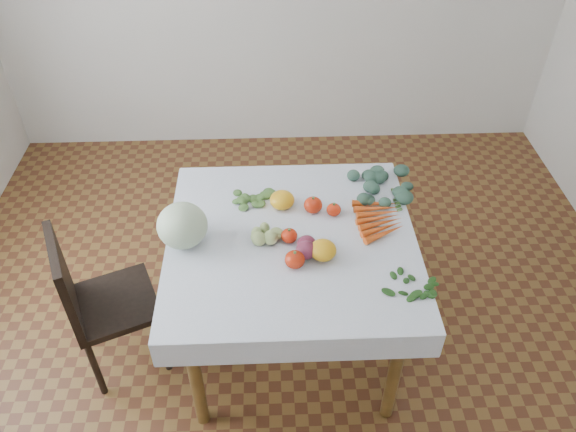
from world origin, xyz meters
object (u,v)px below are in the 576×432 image
(chair, at_px, (94,298))
(carrot_bunch, at_px, (382,218))
(cabbage, at_px, (182,226))
(heirloom_back, at_px, (282,200))
(table, at_px, (292,254))

(chair, distance_m, carrot_bunch, 1.39)
(chair, distance_m, cabbage, 0.58)
(heirloom_back, bearing_deg, chair, -160.69)
(heirloom_back, bearing_deg, cabbage, -152.52)
(table, height_order, heirloom_back, heirloom_back)
(cabbage, bearing_deg, carrot_bunch, 6.85)
(table, relative_size, carrot_bunch, 3.36)
(chair, bearing_deg, carrot_bunch, 7.99)
(chair, bearing_deg, cabbage, 10.28)
(chair, xyz_separation_m, heirloom_back, (0.89, 0.31, 0.31))
(carrot_bunch, bearing_deg, cabbage, -173.15)
(chair, relative_size, cabbage, 3.84)
(table, height_order, chair, chair)
(cabbage, xyz_separation_m, heirloom_back, (0.44, 0.23, -0.06))
(heirloom_back, xyz_separation_m, carrot_bunch, (0.46, -0.12, -0.03))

